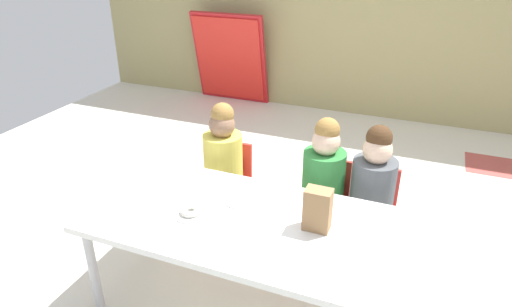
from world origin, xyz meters
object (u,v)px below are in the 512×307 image
Objects in this scene: craft_table at (252,227)px; folded_activity_table at (230,59)px; seated_child_near_camera at (224,156)px; paper_plate_near_edge at (191,214)px; seated_child_middle_seat at (324,174)px; seated_child_far_right at (373,184)px; paper_bag_brown at (318,210)px; paper_plate_center_table at (240,200)px; donut_powdered_on_plate at (191,210)px.

folded_activity_table reaches higher than craft_table.
seated_child_near_camera is 5.10× the size of paper_plate_near_edge.
seated_child_far_right is (0.30, 0.00, 0.00)m from seated_child_middle_seat.
paper_bag_brown reaches higher than craft_table.
seated_child_far_right is at bearing 37.57° from paper_plate_center_table.
craft_table is at bearing -170.52° from paper_bag_brown.
seated_child_far_right reaches higher than paper_plate_center_table.
paper_bag_brown is (1.88, -3.01, 0.14)m from folded_activity_table.
paper_bag_brown is at bearing -58.03° from folded_activity_table.
seated_child_middle_seat is 1.00× the size of seated_child_far_right.
paper_bag_brown is 0.66m from donut_powdered_on_plate.
paper_bag_brown is 1.99× the size of donut_powdered_on_plate.
paper_plate_center_table is (-0.45, 0.09, -0.11)m from paper_bag_brown.
paper_plate_near_edge is 1.63× the size of donut_powdered_on_plate.
seated_child_near_camera and seated_child_far_right have the same top height.
seated_child_far_right is at bearing 51.25° from craft_table.
craft_table is 0.79m from seated_child_near_camera.
folded_activity_table is at bearing 130.45° from seated_child_far_right.
seated_child_far_right is 8.31× the size of donut_powdered_on_plate.
seated_child_near_camera reaches higher than craft_table.
seated_child_middle_seat is 4.17× the size of paper_bag_brown.
seated_child_far_right is 3.19m from folded_activity_table.
seated_child_near_camera is 5.10× the size of paper_plate_center_table.
paper_plate_near_edge is (-0.83, -0.71, 0.02)m from seated_child_far_right.
folded_activity_table reaches higher than donut_powdered_on_plate.
seated_child_middle_seat is at bearing 53.38° from paper_plate_near_edge.
craft_table is 1.86× the size of seated_child_near_camera.
seated_child_near_camera is at bearing -65.86° from folded_activity_table.
donut_powdered_on_plate reaches higher than craft_table.
paper_bag_brown is 1.22× the size of paper_plate_near_edge.
seated_child_near_camera is (-0.47, 0.64, 0.03)m from craft_table.
paper_bag_brown is 1.22× the size of paper_plate_center_table.
paper_plate_center_table is at bearing -124.78° from seated_child_middle_seat.
donut_powdered_on_plate is at bearing -130.49° from paper_plate_center_table.
paper_bag_brown is 0.47m from paper_plate_center_table.
craft_table is at bearing -128.75° from seated_child_far_right.
seated_child_middle_seat is 0.89m from paper_plate_near_edge.
seated_child_near_camera is 0.60m from paper_plate_center_table.
folded_activity_table is at bearing 121.97° from paper_bag_brown.
seated_child_near_camera reaches higher than paper_bag_brown.
folded_activity_table is at bearing 111.59° from paper_plate_near_edge.
craft_table is 3.44m from folded_activity_table.
seated_child_middle_seat reaches higher than paper_bag_brown.
paper_plate_center_table is at bearing 49.51° from donut_powdered_on_plate.
seated_child_middle_seat reaches higher than craft_table.
seated_child_near_camera is 0.98m from seated_child_far_right.
seated_child_middle_seat is at bearing 180.00° from seated_child_far_right.
paper_plate_near_edge and paper_plate_center_table have the same top height.
paper_plate_near_edge is 0.29m from paper_plate_center_table.
donut_powdered_on_plate is at bearing -68.41° from folded_activity_table.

